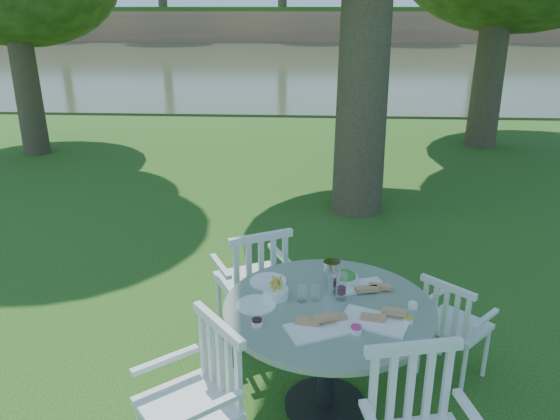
{
  "coord_description": "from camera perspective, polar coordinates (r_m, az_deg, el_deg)",
  "views": [
    {
      "loc": [
        0.28,
        -4.48,
        2.61
      ],
      "look_at": [
        0.0,
        0.2,
        0.85
      ],
      "focal_mm": 35.0,
      "sensor_mm": 36.0,
      "label": 1
    }
  ],
  "objects": [
    {
      "name": "table",
      "position": [
        3.65,
        5.03,
        -12.06
      ],
      "size": [
        1.36,
        1.36,
        0.81
      ],
      "color": "black",
      "rests_on": "ground"
    },
    {
      "name": "chair_sw",
      "position": [
        3.25,
        -8.1,
        -18.24
      ],
      "size": [
        0.68,
        0.69,
        1.0
      ],
      "rotation": [
        0.0,
        0.0,
        -0.88
      ],
      "color": "silver",
      "rests_on": "ground"
    },
    {
      "name": "tableware",
      "position": [
        3.61,
        4.5,
        -8.65
      ],
      "size": [
        1.16,
        0.88,
        0.23
      ],
      "color": "white",
      "rests_on": "table"
    },
    {
      "name": "chair_nw",
      "position": [
        4.35,
        -2.55,
        -7.06
      ],
      "size": [
        0.67,
        0.66,
        1.01
      ],
      "rotation": [
        0.0,
        0.0,
        -2.67
      ],
      "color": "silver",
      "rests_on": "ground"
    },
    {
      "name": "ground",
      "position": [
        5.19,
        -0.13,
        -9.6
      ],
      "size": [
        140.0,
        140.0,
        0.0
      ],
      "primitive_type": "plane",
      "color": "#143B0C",
      "rests_on": "ground"
    },
    {
      "name": "river",
      "position": [
        27.6,
        2.91,
        15.15
      ],
      "size": [
        100.0,
        28.0,
        0.12
      ],
      "primitive_type": "cube",
      "color": "#343D24",
      "rests_on": "ground"
    },
    {
      "name": "chair_ne",
      "position": [
        4.17,
        17.38,
        -11.13
      ],
      "size": [
        0.57,
        0.57,
        0.83
      ],
      "rotation": [
        0.0,
        0.0,
        -3.89
      ],
      "color": "silver",
      "rests_on": "ground"
    }
  ]
}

